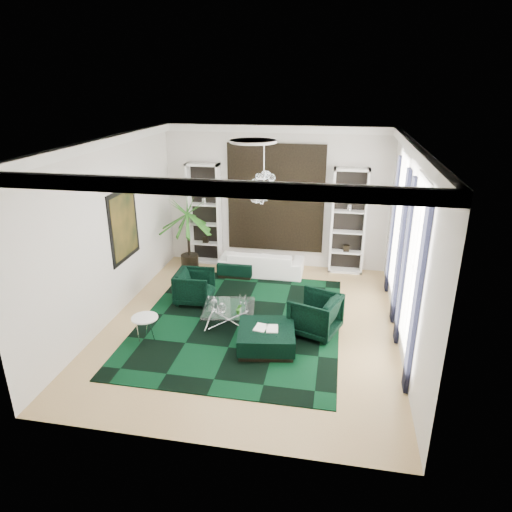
% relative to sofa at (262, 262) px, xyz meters
% --- Properties ---
extents(floor, '(6.00, 7.00, 0.02)m').
position_rel_sofa_xyz_m(floor, '(0.25, -2.73, -0.33)').
color(floor, tan).
rests_on(floor, ground).
extents(ceiling, '(6.00, 7.00, 0.02)m').
position_rel_sofa_xyz_m(ceiling, '(0.25, -2.73, 3.49)').
color(ceiling, white).
rests_on(ceiling, ground).
extents(wall_back, '(6.00, 0.02, 3.80)m').
position_rel_sofa_xyz_m(wall_back, '(0.25, 0.78, 1.58)').
color(wall_back, silver).
rests_on(wall_back, ground).
extents(wall_front, '(6.00, 0.02, 3.80)m').
position_rel_sofa_xyz_m(wall_front, '(0.25, -6.24, 1.58)').
color(wall_front, silver).
rests_on(wall_front, ground).
extents(wall_left, '(0.02, 7.00, 3.80)m').
position_rel_sofa_xyz_m(wall_left, '(-2.76, -2.73, 1.58)').
color(wall_left, silver).
rests_on(wall_left, ground).
extents(wall_right, '(0.02, 7.00, 3.80)m').
position_rel_sofa_xyz_m(wall_right, '(3.26, -2.73, 1.58)').
color(wall_right, silver).
rests_on(wall_right, ground).
extents(crown_molding, '(6.00, 7.00, 0.18)m').
position_rel_sofa_xyz_m(crown_molding, '(0.25, -2.73, 3.38)').
color(crown_molding, white).
rests_on(crown_molding, ceiling).
extents(ceiling_medallion, '(0.90, 0.90, 0.05)m').
position_rel_sofa_xyz_m(ceiling_medallion, '(0.25, -2.43, 3.45)').
color(ceiling_medallion, white).
rests_on(ceiling_medallion, ceiling).
extents(tapestry, '(2.50, 0.06, 2.80)m').
position_rel_sofa_xyz_m(tapestry, '(0.25, 0.73, 1.58)').
color(tapestry, black).
rests_on(tapestry, wall_back).
extents(shelving_left, '(0.90, 0.38, 2.80)m').
position_rel_sofa_xyz_m(shelving_left, '(-1.70, 0.58, 1.08)').
color(shelving_left, white).
rests_on(shelving_left, floor).
extents(shelving_right, '(0.90, 0.38, 2.80)m').
position_rel_sofa_xyz_m(shelving_right, '(2.20, 0.58, 1.08)').
color(shelving_right, white).
rests_on(shelving_right, floor).
extents(painting, '(0.04, 1.30, 1.60)m').
position_rel_sofa_xyz_m(painting, '(-2.72, -2.13, 1.53)').
color(painting, black).
rests_on(painting, wall_left).
extents(window_near, '(0.03, 1.10, 2.90)m').
position_rel_sofa_xyz_m(window_near, '(3.24, -3.63, 1.58)').
color(window_near, white).
rests_on(window_near, wall_right).
extents(curtain_near_a, '(0.07, 0.30, 3.25)m').
position_rel_sofa_xyz_m(curtain_near_a, '(3.20, -4.41, 1.33)').
color(curtain_near_a, black).
rests_on(curtain_near_a, floor).
extents(curtain_near_b, '(0.07, 0.30, 3.25)m').
position_rel_sofa_xyz_m(curtain_near_b, '(3.20, -2.85, 1.33)').
color(curtain_near_b, black).
rests_on(curtain_near_b, floor).
extents(window_far, '(0.03, 1.10, 2.90)m').
position_rel_sofa_xyz_m(window_far, '(3.24, -1.23, 1.58)').
color(window_far, white).
rests_on(window_far, wall_right).
extents(curtain_far_a, '(0.07, 0.30, 3.25)m').
position_rel_sofa_xyz_m(curtain_far_a, '(3.20, -2.01, 1.33)').
color(curtain_far_a, black).
rests_on(curtain_far_a, floor).
extents(curtain_far_b, '(0.07, 0.30, 3.25)m').
position_rel_sofa_xyz_m(curtain_far_b, '(3.20, -0.45, 1.33)').
color(curtain_far_b, black).
rests_on(curtain_far_b, floor).
extents(rug, '(4.20, 5.00, 0.02)m').
position_rel_sofa_xyz_m(rug, '(-0.00, -2.69, -0.31)').
color(rug, black).
rests_on(rug, floor).
extents(sofa, '(2.20, 0.86, 0.64)m').
position_rel_sofa_xyz_m(sofa, '(0.00, 0.00, 0.00)').
color(sofa, white).
rests_on(sofa, floor).
extents(armchair_left, '(0.87, 0.85, 0.76)m').
position_rel_sofa_xyz_m(armchair_left, '(-1.24, -1.92, 0.06)').
color(armchair_left, black).
rests_on(armchair_left, floor).
extents(armchair_right, '(1.16, 1.15, 0.84)m').
position_rel_sofa_xyz_m(armchair_right, '(1.60, -2.83, 0.10)').
color(armchair_right, black).
rests_on(armchair_right, floor).
extents(coffee_table, '(1.21, 1.21, 0.37)m').
position_rel_sofa_xyz_m(coffee_table, '(-0.22, -2.77, -0.14)').
color(coffee_table, white).
rests_on(coffee_table, floor).
extents(ottoman_side, '(0.92, 0.92, 0.41)m').
position_rel_sofa_xyz_m(ottoman_side, '(-0.63, -0.11, -0.12)').
color(ottoman_side, black).
rests_on(ottoman_side, floor).
extents(ottoman_front, '(1.22, 1.22, 0.43)m').
position_rel_sofa_xyz_m(ottoman_front, '(0.72, -3.58, -0.11)').
color(ottoman_front, black).
rests_on(ottoman_front, floor).
extents(book, '(0.46, 0.31, 0.03)m').
position_rel_sofa_xyz_m(book, '(0.72, -3.58, 0.12)').
color(book, white).
rests_on(book, ottoman_front).
extents(side_table, '(0.66, 0.66, 0.50)m').
position_rel_sofa_xyz_m(side_table, '(-1.68, -3.72, -0.07)').
color(side_table, white).
rests_on(side_table, floor).
extents(palm, '(1.76, 1.76, 2.57)m').
position_rel_sofa_xyz_m(palm, '(-1.97, -0.07, 0.97)').
color(palm, '#29681D').
rests_on(palm, floor).
extents(chandelier, '(1.02, 1.02, 0.75)m').
position_rel_sofa_xyz_m(chandelier, '(0.43, -2.27, 2.53)').
color(chandelier, white).
rests_on(chandelier, ceiling).
extents(table_plant, '(0.14, 0.12, 0.23)m').
position_rel_sofa_xyz_m(table_plant, '(0.05, -2.99, 0.16)').
color(table_plant, '#29681D').
rests_on(table_plant, coffee_table).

